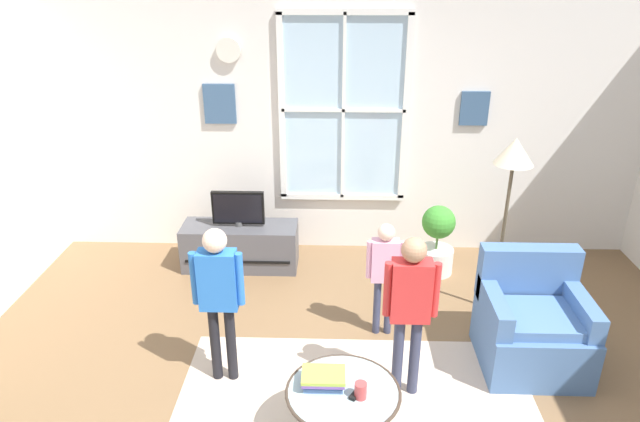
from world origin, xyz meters
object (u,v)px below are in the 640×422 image
(book_stack, at_px, (323,379))
(person_red_shirt, at_px, (410,300))
(remote_near_cup, at_px, (337,379))
(cup, at_px, (361,390))
(armchair, at_px, (532,325))
(remote_near_books, at_px, (357,393))
(potted_plant_by_window, at_px, (437,240))
(person_pink_shirt, at_px, (385,267))
(television, at_px, (238,208))
(coffee_table, at_px, (343,394))
(floor_lamp, at_px, (512,169))
(person_blue_shirt, at_px, (219,289))
(tv_stand, at_px, (241,246))

(book_stack, height_order, person_red_shirt, person_red_shirt)
(remote_near_cup, bearing_deg, cup, -46.40)
(armchair, relative_size, remote_near_books, 6.21)
(cup, bearing_deg, person_red_shirt, 57.68)
(book_stack, height_order, remote_near_cup, book_stack)
(potted_plant_by_window, bearing_deg, person_pink_shirt, -119.98)
(remote_near_books, xyz_separation_m, person_red_shirt, (0.37, 0.52, 0.35))
(remote_near_books, distance_m, remote_near_cup, 0.17)
(television, height_order, coffee_table, television)
(potted_plant_by_window, bearing_deg, person_red_shirt, -105.55)
(remote_near_books, relative_size, floor_lamp, 0.09)
(coffee_table, height_order, book_stack, book_stack)
(remote_near_books, bearing_deg, person_red_shirt, 54.76)
(armchair, bearing_deg, potted_plant_by_window, 110.13)
(armchair, xyz_separation_m, potted_plant_by_window, (-0.51, 1.39, 0.03))
(coffee_table, height_order, person_blue_shirt, person_blue_shirt)
(person_blue_shirt, distance_m, potted_plant_by_window, 2.51)
(cup, height_order, remote_near_cup, cup)
(remote_near_books, xyz_separation_m, person_blue_shirt, (-0.96, 0.63, 0.34))
(person_red_shirt, bearing_deg, person_pink_shirt, 99.02)
(coffee_table, relative_size, remote_near_books, 5.24)
(tv_stand, xyz_separation_m, armchair, (2.49, -1.45, 0.10))
(floor_lamp, bearing_deg, person_pink_shirt, -159.46)
(armchair, height_order, person_blue_shirt, person_blue_shirt)
(tv_stand, height_order, person_blue_shirt, person_blue_shirt)
(person_blue_shirt, relative_size, person_pink_shirt, 1.23)
(television, distance_m, potted_plant_by_window, 2.01)
(coffee_table, bearing_deg, television, 113.97)
(person_red_shirt, bearing_deg, television, 129.09)
(tv_stand, bearing_deg, cup, -64.42)
(armchair, distance_m, person_red_shirt, 1.17)
(person_pink_shirt, bearing_deg, tv_stand, 140.98)
(book_stack, relative_size, person_red_shirt, 0.22)
(remote_near_books, relative_size, potted_plant_by_window, 0.19)
(remote_near_cup, distance_m, person_pink_shirt, 1.20)
(floor_lamp, bearing_deg, person_red_shirt, -129.60)
(person_blue_shirt, relative_size, potted_plant_by_window, 1.73)
(book_stack, xyz_separation_m, person_red_shirt, (0.58, 0.45, 0.31))
(coffee_table, height_order, person_red_shirt, person_red_shirt)
(potted_plant_by_window, bearing_deg, person_blue_shirt, -137.61)
(potted_plant_by_window, bearing_deg, cup, -109.89)
(remote_near_books, relative_size, person_red_shirt, 0.11)
(remote_near_cup, distance_m, potted_plant_by_window, 2.39)
(person_red_shirt, relative_size, person_blue_shirt, 1.01)
(television, relative_size, armchair, 0.60)
(coffee_table, distance_m, person_pink_shirt, 1.29)
(television, distance_m, person_pink_shirt, 1.77)
(person_pink_shirt, relative_size, floor_lamp, 0.63)
(armchair, xyz_separation_m, floor_lamp, (-0.09, 0.72, 1.02))
(person_pink_shirt, bearing_deg, television, 141.05)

